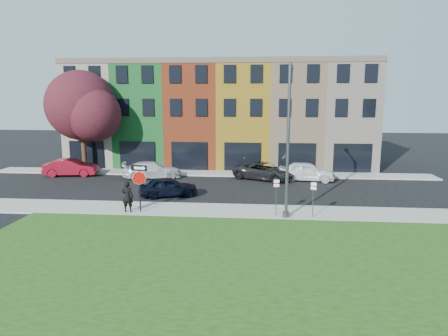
# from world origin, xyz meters

# --- Properties ---
(ground) EXTENTS (120.00, 120.00, 0.00)m
(ground) POSITION_xyz_m (0.00, 0.00, 0.00)
(ground) COLOR black
(ground) RESTS_ON ground
(sidewalk_near) EXTENTS (40.00, 3.00, 0.12)m
(sidewalk_near) POSITION_xyz_m (2.00, 3.00, 0.06)
(sidewalk_near) COLOR gray
(sidewalk_near) RESTS_ON ground
(sidewalk_far) EXTENTS (40.00, 2.40, 0.12)m
(sidewalk_far) POSITION_xyz_m (-3.00, 15.00, 0.06)
(sidewalk_far) COLOR gray
(sidewalk_far) RESTS_ON ground
(grass_park) EXTENTS (40.00, 16.00, 0.10)m
(grass_park) POSITION_xyz_m (8.00, -6.00, 0.05)
(grass_park) COLOR #1F4112
(grass_park) RESTS_ON ground
(rowhouse_block) EXTENTS (30.00, 10.12, 10.00)m
(rowhouse_block) POSITION_xyz_m (-2.50, 21.18, 4.99)
(rowhouse_block) COLOR beige
(rowhouse_block) RESTS_ON ground
(stop_sign) EXTENTS (1.04, 0.25, 2.86)m
(stop_sign) POSITION_xyz_m (-5.58, 2.21, 2.16)
(stop_sign) COLOR black
(stop_sign) RESTS_ON sidewalk_near
(man) EXTENTS (0.71, 0.49, 1.88)m
(man) POSITION_xyz_m (-6.32, 2.13, 1.06)
(man) COLOR black
(man) RESTS_ON sidewalk_near
(sedan_near) EXTENTS (4.15, 5.13, 1.41)m
(sedan_near) POSITION_xyz_m (-4.84, 6.48, 0.70)
(sedan_near) COLOR black
(sedan_near) RESTS_ON ground
(parked_car_red) EXTENTS (2.93, 5.10, 1.53)m
(parked_car_red) POSITION_xyz_m (-15.15, 13.05, 0.77)
(parked_car_red) COLOR maroon
(parked_car_red) RESTS_ON ground
(parked_car_silver) EXTENTS (4.84, 6.15, 1.45)m
(parked_car_silver) POSITION_xyz_m (-7.67, 12.68, 0.73)
(parked_car_silver) COLOR silver
(parked_car_silver) RESTS_ON ground
(parked_car_dark) EXTENTS (6.43, 7.12, 1.47)m
(parked_car_dark) POSITION_xyz_m (1.99, 12.99, 0.73)
(parked_car_dark) COLOR black
(parked_car_dark) RESTS_ON ground
(parked_car_white) EXTENTS (2.99, 5.12, 1.59)m
(parked_car_white) POSITION_xyz_m (5.56, 12.84, 0.80)
(parked_car_white) COLOR white
(parked_car_white) RESTS_ON ground
(street_lamp) EXTENTS (0.58, 2.57, 8.69)m
(street_lamp) POSITION_xyz_m (3.16, 2.10, 4.50)
(street_lamp) COLOR #4A4C50
(street_lamp) RESTS_ON sidewalk_near
(parking_sign_a) EXTENTS (0.32, 0.09, 2.25)m
(parking_sign_a) POSITION_xyz_m (2.57, 2.15, 1.52)
(parking_sign_a) COLOR #4A4C50
(parking_sign_a) RESTS_ON sidewalk_near
(parking_sign_b) EXTENTS (0.30, 0.17, 2.14)m
(parking_sign_b) POSITION_xyz_m (4.67, 2.00, 1.46)
(parking_sign_b) COLOR #4A4C50
(parking_sign_b) RESTS_ON sidewalk_near
(tree_purple) EXTENTS (7.62, 6.67, 9.25)m
(tree_purple) POSITION_xyz_m (-14.61, 15.03, 6.03)
(tree_purple) COLOR black
(tree_purple) RESTS_ON sidewalk_far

